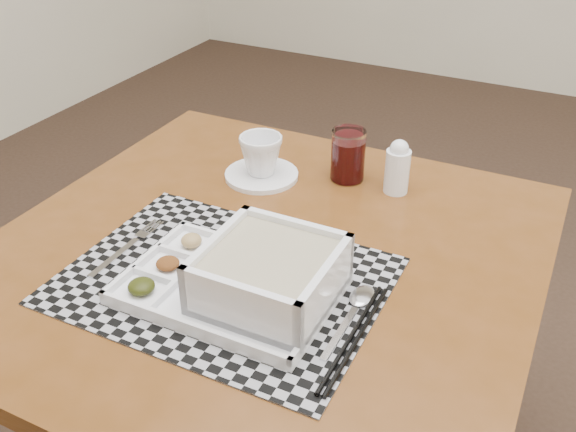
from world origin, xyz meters
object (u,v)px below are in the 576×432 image
object	(u,v)px
juice_glass	(348,157)
creamer_bottle	(397,167)
dining_table	(264,281)
serving_tray	(258,279)
cup	(261,155)

from	to	relation	value
juice_glass	creamer_bottle	size ratio (longest dim) A/B	0.96
juice_glass	dining_table	bearing A→B (deg)	-96.40
creamer_bottle	dining_table	bearing A→B (deg)	-115.37
serving_tray	cup	world-z (taller)	serving_tray
dining_table	serving_tray	size ratio (longest dim) A/B	2.84
cup	juice_glass	distance (m)	0.17
dining_table	serving_tray	bearing A→B (deg)	-63.70
dining_table	creamer_bottle	distance (m)	0.34
dining_table	juice_glass	xyz separation A→B (m)	(0.03, 0.29, 0.12)
cup	dining_table	bearing A→B (deg)	-52.17
dining_table	cup	bearing A→B (deg)	119.32
serving_tray	creamer_bottle	world-z (taller)	creamer_bottle
serving_tray	creamer_bottle	size ratio (longest dim) A/B	2.92
serving_tray	juice_glass	xyz separation A→B (m)	(-0.03, 0.42, 0.01)
serving_tray	creamer_bottle	bearing A→B (deg)	79.41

